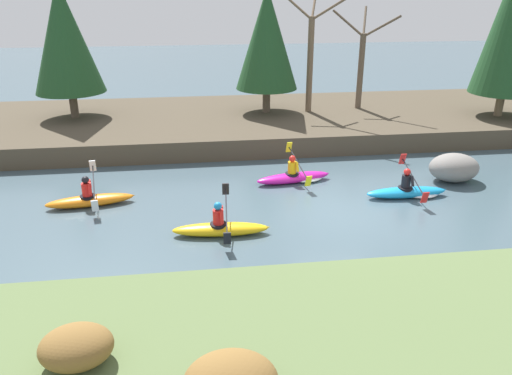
# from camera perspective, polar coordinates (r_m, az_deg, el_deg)

# --- Properties ---
(ground_plane) EXTENTS (90.00, 90.00, 0.00)m
(ground_plane) POSITION_cam_1_polar(r_m,az_deg,el_deg) (15.66, 9.47, -2.85)
(ground_plane) COLOR #425660
(riverbank_far) EXTENTS (44.00, 8.44, 0.85)m
(riverbank_far) POSITION_cam_1_polar(r_m,az_deg,el_deg) (24.15, 3.21, 7.57)
(riverbank_far) COLOR #4C4233
(riverbank_far) RESTS_ON ground
(conifer_tree_far_left) EXTENTS (3.07, 3.07, 5.91)m
(conifer_tree_far_left) POSITION_cam_1_polar(r_m,az_deg,el_deg) (24.05, -21.07, 15.70)
(conifer_tree_far_left) COLOR brown
(conifer_tree_far_left) RESTS_ON riverbank_far
(conifer_tree_left) EXTENTS (2.86, 2.86, 5.65)m
(conifer_tree_left) POSITION_cam_1_polar(r_m,az_deg,el_deg) (23.56, 1.25, 16.64)
(conifer_tree_left) COLOR brown
(conifer_tree_left) RESTS_ON riverbank_far
(bare_tree_upstream) EXTENTS (3.20, 3.16, 5.77)m
(bare_tree_upstream) POSITION_cam_1_polar(r_m,az_deg,el_deg) (23.96, 6.27, 15.03)
(bare_tree_upstream) COLOR brown
(bare_tree_upstream) RESTS_ON riverbank_far
(bare_tree_mid_upstream) EXTENTS (2.63, 2.60, 4.69)m
(bare_tree_mid_upstream) POSITION_cam_1_polar(r_m,az_deg,el_deg) (25.08, 11.95, 13.85)
(bare_tree_mid_upstream) COLOR brown
(bare_tree_mid_upstream) RESTS_ON riverbank_far
(shrub_clump_nearest) EXTENTS (1.26, 1.05, 0.68)m
(shrub_clump_nearest) POSITION_cam_1_polar(r_m,az_deg,el_deg) (9.40, -19.86, -16.76)
(shrub_clump_nearest) COLOR brown
(shrub_clump_nearest) RESTS_ON riverbank_near
(kayaker_lead) EXTENTS (2.77, 2.06, 1.20)m
(kayaker_lead) POSITION_cam_1_polar(r_m,az_deg,el_deg) (17.26, 17.15, -0.42)
(kayaker_lead) COLOR #1993D6
(kayaker_lead) RESTS_ON ground
(kayaker_middle) EXTENTS (2.79, 2.06, 1.20)m
(kayaker_middle) POSITION_cam_1_polar(r_m,az_deg,el_deg) (17.79, 4.62, 1.25)
(kayaker_middle) COLOR #C61999
(kayaker_middle) RESTS_ON ground
(kayaker_trailing) EXTENTS (2.79, 2.07, 1.20)m
(kayaker_trailing) POSITION_cam_1_polar(r_m,az_deg,el_deg) (14.09, -4.00, -4.59)
(kayaker_trailing) COLOR yellow
(kayaker_trailing) RESTS_ON ground
(kayaker_far_back) EXTENTS (2.80, 2.07, 1.20)m
(kayaker_far_back) POSITION_cam_1_polar(r_m,az_deg,el_deg) (16.70, -18.39, -1.27)
(kayaker_far_back) COLOR orange
(kayaker_far_back) RESTS_ON ground
(boulder_midstream) EXTENTS (1.77, 1.39, 1.00)m
(boulder_midstream) POSITION_cam_1_polar(r_m,az_deg,el_deg) (19.08, 21.69, 2.13)
(boulder_midstream) COLOR gray
(boulder_midstream) RESTS_ON ground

